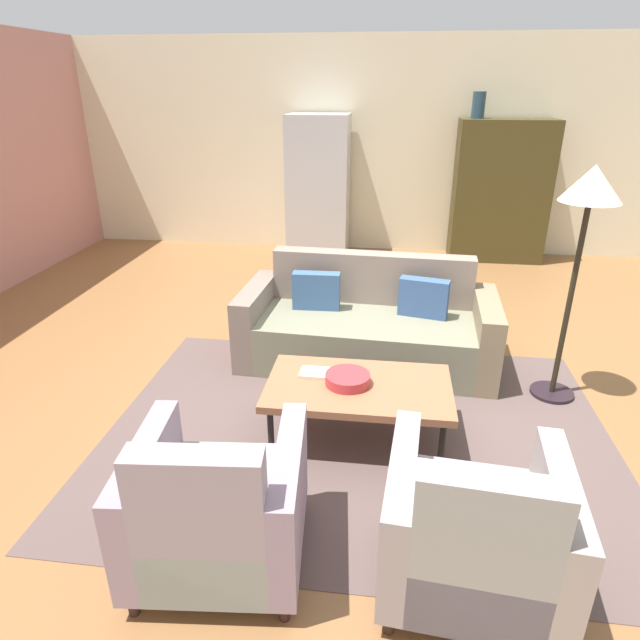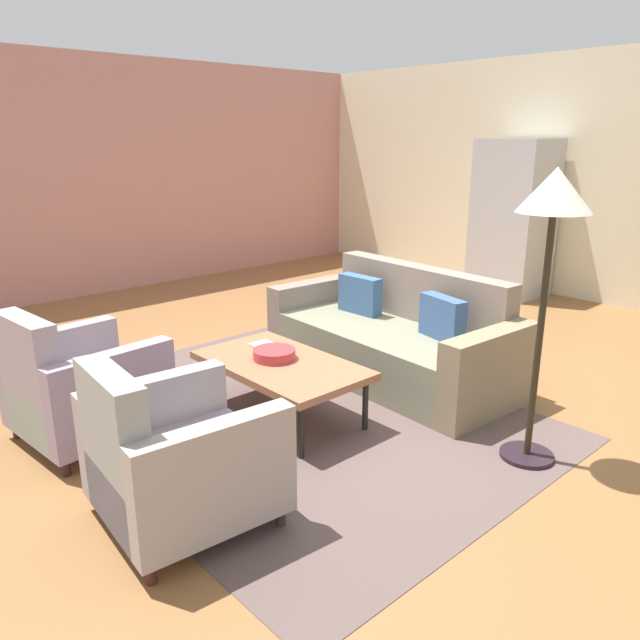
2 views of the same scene
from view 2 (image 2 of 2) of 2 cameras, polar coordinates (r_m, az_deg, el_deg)
ground_plane at (r=4.67m, az=3.49°, el=-6.87°), size 10.50×10.50×0.00m
wall_back at (r=7.73m, az=25.55°, el=11.70°), size 8.75×0.12×2.80m
wall_left at (r=7.98m, az=-20.01°, el=12.42°), size 0.12×8.07×2.80m
area_rug at (r=4.35m, az=-3.05°, el=-8.70°), size 3.40×2.60×0.01m
couch at (r=4.98m, az=7.09°, el=-1.90°), size 2.15×1.01×0.86m
coffee_table at (r=4.17m, az=-3.65°, el=-4.36°), size 1.20×0.70×0.41m
armchair_left at (r=4.15m, az=-21.75°, el=-6.13°), size 0.87×0.87×0.88m
armchair_right at (r=3.15m, az=-13.66°, el=-12.77°), size 0.87×0.87×0.88m
fruit_bowl at (r=4.20m, az=-4.29°, el=-3.19°), size 0.29×0.29×0.07m
book_stack at (r=4.42m, az=-5.04°, el=-2.51°), size 0.24×0.16×0.03m
refrigerator at (r=7.77m, az=17.60°, el=9.02°), size 0.80×0.73×1.85m
floor_lamp at (r=3.57m, az=20.90°, el=8.79°), size 0.40×0.40×1.72m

